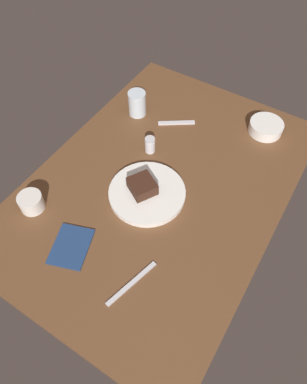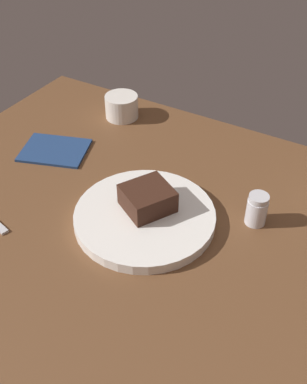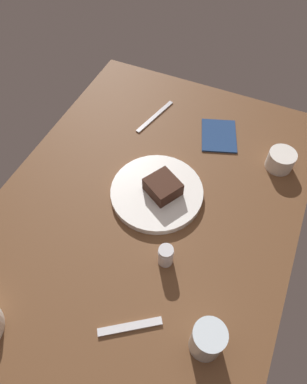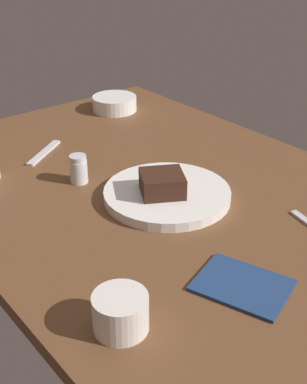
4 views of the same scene
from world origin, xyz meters
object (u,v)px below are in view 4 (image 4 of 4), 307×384
object	(u,v)px
salt_shaker	(79,169)
dessert_spoon	(44,153)
chocolate_cake_slice	(162,183)
side_bowl	(115,103)
folded_napkin	(242,285)
dessert_plate	(167,194)
coffee_cup	(121,313)

from	to	relation	value
salt_shaker	dessert_spoon	bearing A→B (deg)	-3.44
chocolate_cake_slice	side_bowl	distance (cm)	57.69
salt_shaker	folded_napkin	bearing A→B (deg)	-178.93
dessert_plate	chocolate_cake_slice	distance (cm)	3.68
salt_shaker	folded_napkin	world-z (taller)	salt_shaker
dessert_plate	salt_shaker	world-z (taller)	salt_shaker
side_bowl	folded_napkin	xyz separation A→B (cm)	(-81.54, 32.60, -1.88)
chocolate_cake_slice	salt_shaker	xyz separation A→B (cm)	(18.58, 8.69, -1.11)
dessert_plate	side_bowl	xyz separation A→B (cm)	(51.68, -23.13, 1.15)
side_bowl	folded_napkin	world-z (taller)	side_bowl
side_bowl	dessert_spoon	world-z (taller)	side_bowl
dessert_plate	folded_napkin	world-z (taller)	dessert_plate
dessert_plate	dessert_spoon	distance (cm)	37.83
side_bowl	coffee_cup	distance (cm)	93.41
dessert_plate	side_bowl	distance (cm)	56.63
dessert_spoon	salt_shaker	bearing A→B (deg)	-127.85
dessert_spoon	coffee_cup	bearing A→B (deg)	-143.17
side_bowl	coffee_cup	xyz separation A→B (cm)	(-76.68, 53.33, 0.73)
dessert_plate	dessert_spoon	size ratio (longest dim) A/B	1.79
salt_shaker	folded_napkin	distance (cm)	48.17
salt_shaker	side_bowl	world-z (taller)	salt_shaker
salt_shaker	coffee_cup	xyz separation A→B (cm)	(-43.22, 19.84, -0.27)
chocolate_cake_slice	coffee_cup	xyz separation A→B (cm)	(-24.64, 28.53, -1.38)
dessert_plate	dessert_spoon	xyz separation A→B (cm)	(36.68, 9.25, -0.69)
coffee_cup	side_bowl	bearing A→B (deg)	-34.82
coffee_cup	dessert_spoon	distance (cm)	65.20
side_bowl	folded_napkin	bearing A→B (deg)	158.21
side_bowl	coffee_cup	world-z (taller)	coffee_cup
chocolate_cake_slice	coffee_cup	size ratio (longest dim) A/B	1.06
salt_shaker	side_bowl	bearing A→B (deg)	-45.02
salt_shaker	folded_napkin	size ratio (longest dim) A/B	0.44
dessert_plate	coffee_cup	bearing A→B (deg)	129.63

